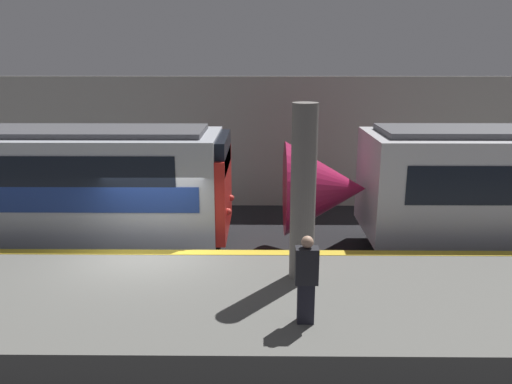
% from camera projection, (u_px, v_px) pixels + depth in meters
% --- Properties ---
extents(ground_plane, '(120.00, 120.00, 0.00)m').
position_uv_depth(ground_plane, '(151.00, 288.00, 11.83)').
color(ground_plane, black).
extents(platform, '(40.00, 4.23, 0.98)m').
position_uv_depth(platform, '(126.00, 314.00, 9.67)').
color(platform, slate).
rests_on(platform, ground).
extents(station_rear_barrier, '(50.00, 0.15, 4.66)m').
position_uv_depth(station_rear_barrier, '(188.00, 143.00, 17.89)').
color(station_rear_barrier, '#9E998E').
rests_on(station_rear_barrier, ground).
extents(support_pillar_near, '(0.50, 0.50, 3.51)m').
position_uv_depth(support_pillar_near, '(303.00, 193.00, 9.75)').
color(support_pillar_near, slate).
rests_on(support_pillar_near, platform).
extents(person_waiting, '(0.38, 0.24, 1.54)m').
position_uv_depth(person_waiting, '(306.00, 278.00, 8.24)').
color(person_waiting, black).
rests_on(person_waiting, platform).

